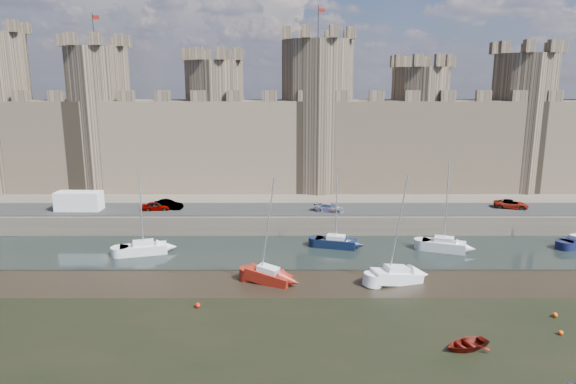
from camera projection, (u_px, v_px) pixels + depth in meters
name	position (u px, v px, depth m)	size (l,w,h in m)	color
ground	(325.00, 363.00, 36.46)	(160.00, 160.00, 0.00)	black
water_channel	(310.00, 251.00, 59.88)	(160.00, 12.00, 0.08)	black
quay	(302.00, 181.00, 94.78)	(160.00, 60.00, 2.50)	#4C443A
road	(307.00, 209.00, 69.11)	(160.00, 7.00, 0.10)	black
castle	(300.00, 131.00, 80.81)	(108.50, 11.00, 29.00)	#42382B
car_0	(156.00, 206.00, 68.49)	(1.45, 3.61, 1.23)	gray
car_1	(167.00, 205.00, 69.04)	(1.42, 4.06, 1.34)	gray
car_2	(329.00, 208.00, 67.90)	(1.59, 3.90, 1.13)	gray
car_3	(511.00, 204.00, 69.57)	(2.04, 4.43, 1.23)	gray
van	(79.00, 201.00, 68.32)	(5.94, 2.38, 2.59)	white
sailboat_0	(144.00, 248.00, 58.83)	(5.55, 3.37, 9.71)	silver
sailboat_1	(336.00, 242.00, 61.09)	(5.09, 3.03, 9.56)	black
sailboat_2	(444.00, 245.00, 59.83)	(5.27, 3.46, 10.60)	silver
sailboat_4	(268.00, 275.00, 50.63)	(4.88, 3.41, 10.64)	maroon
sailboat_5	(396.00, 275.00, 50.64)	(5.37, 3.27, 10.85)	silver
dinghy_4	(466.00, 344.00, 38.28)	(2.48, 0.72, 3.47)	#66130B
buoy_1	(198.00, 305.00, 45.19)	(0.45, 0.45, 0.45)	#FF140B
buoy_3	(555.00, 315.00, 43.37)	(0.43, 0.43, 0.43)	#EB490A
buoy_5	(561.00, 333.00, 40.38)	(0.39, 0.39, 0.39)	#F2430A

